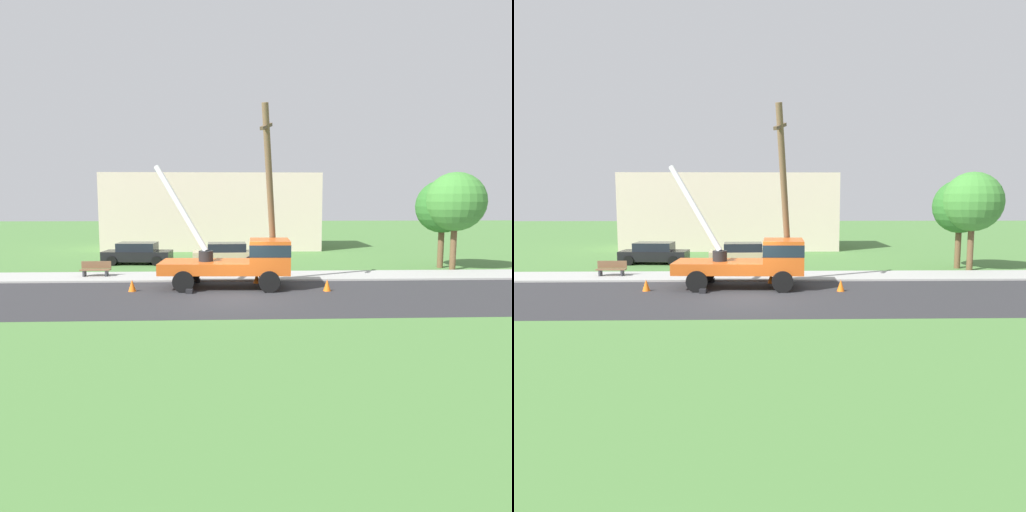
% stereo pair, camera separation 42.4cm
% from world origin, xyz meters
% --- Properties ---
extents(ground_plane, '(120.00, 120.00, 0.00)m').
position_xyz_m(ground_plane, '(0.00, 12.00, 0.00)').
color(ground_plane, '#477538').
extents(road_asphalt, '(80.00, 7.79, 0.01)m').
position_xyz_m(road_asphalt, '(0.00, 0.00, 0.00)').
color(road_asphalt, '#2B2B2D').
rests_on(road_asphalt, ground).
extents(sidewalk_strip, '(80.00, 3.02, 0.10)m').
position_xyz_m(sidewalk_strip, '(0.00, 5.41, 0.05)').
color(sidewalk_strip, '#9E9E99').
rests_on(sidewalk_strip, ground).
extents(utility_truck, '(6.75, 3.21, 5.98)m').
position_xyz_m(utility_truck, '(0.27, 2.28, 1.41)').
color(utility_truck, '#C65119').
rests_on(utility_truck, ground).
extents(leaning_utility_pole, '(1.15, 2.89, 8.81)m').
position_xyz_m(leaning_utility_pole, '(1.65, 3.08, 4.52)').
color(leaning_utility_pole, brown).
rests_on(leaning_utility_pole, ground).
extents(traffic_cone_ahead, '(0.36, 0.36, 0.56)m').
position_xyz_m(traffic_cone_ahead, '(4.21, 1.23, 0.28)').
color(traffic_cone_ahead, orange).
rests_on(traffic_cone_ahead, ground).
extents(traffic_cone_behind, '(0.36, 0.36, 0.56)m').
position_xyz_m(traffic_cone_behind, '(-4.91, 1.51, 0.28)').
color(traffic_cone_behind, orange).
rests_on(traffic_cone_behind, ground).
extents(traffic_cone_curbside, '(0.36, 0.36, 0.56)m').
position_xyz_m(traffic_cone_curbside, '(1.00, 3.43, 0.28)').
color(traffic_cone_curbside, orange).
rests_on(traffic_cone_curbside, ground).
extents(parked_sedan_black, '(4.49, 2.18, 1.42)m').
position_xyz_m(parked_sedan_black, '(-6.58, 10.98, 0.71)').
color(parked_sedan_black, black).
rests_on(parked_sedan_black, ground).
extents(parked_sedan_tan, '(4.47, 2.13, 1.42)m').
position_xyz_m(parked_sedan_tan, '(-0.66, 10.49, 0.71)').
color(parked_sedan_tan, tan).
rests_on(parked_sedan_tan, ground).
extents(park_bench, '(1.60, 0.45, 0.90)m').
position_xyz_m(park_bench, '(-7.72, 5.47, 0.46)').
color(park_bench, brown).
rests_on(park_bench, ground).
extents(roadside_tree_near, '(3.52, 3.52, 5.89)m').
position_xyz_m(roadside_tree_near, '(13.10, 7.52, 4.11)').
color(roadside_tree_near, brown).
rests_on(roadside_tree_near, ground).
extents(roadside_tree_far, '(3.27, 3.27, 5.47)m').
position_xyz_m(roadside_tree_far, '(12.73, 8.44, 3.81)').
color(roadside_tree_far, brown).
rests_on(roadside_tree_far, ground).
extents(lowrise_building_backdrop, '(18.00, 6.00, 6.40)m').
position_xyz_m(lowrise_building_backdrop, '(-2.04, 20.91, 3.20)').
color(lowrise_building_backdrop, beige).
rests_on(lowrise_building_backdrop, ground).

